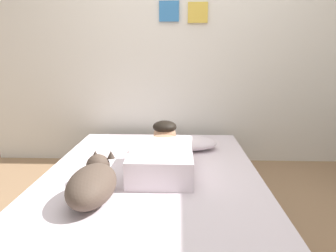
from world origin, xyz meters
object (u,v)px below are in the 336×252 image
object	(u,v)px
person_lying	(162,153)
pillow	(187,143)
bed	(153,190)
cell_phone	(133,168)
coffee_cup	(189,145)
dog	(93,182)

from	to	relation	value
person_lying	pillow	bearing A→B (deg)	67.10
bed	cell_phone	bearing A→B (deg)	176.72
person_lying	cell_phone	world-z (taller)	person_lying
coffee_cup	cell_phone	xyz separation A→B (m)	(-0.42, -0.51, -0.03)
bed	person_lying	size ratio (longest dim) A/B	2.28
pillow	coffee_cup	xyz separation A→B (m)	(0.02, 0.01, -0.02)
dog	bed	bearing A→B (deg)	59.36
person_lying	coffee_cup	distance (m)	0.51
bed	person_lying	distance (m)	0.28
pillow	dog	xyz separation A→B (m)	(-0.55, -1.01, 0.05)
person_lying	cell_phone	xyz separation A→B (m)	(-0.21, -0.05, -0.10)
coffee_cup	bed	bearing A→B (deg)	-118.17
cell_phone	pillow	bearing A→B (deg)	51.31
cell_phone	person_lying	bearing A→B (deg)	13.74
bed	pillow	xyz separation A→B (m)	(0.26, 0.51, 0.22)
bed	cell_phone	distance (m)	0.22
bed	pillow	distance (m)	0.61
bed	coffee_cup	size ratio (longest dim) A/B	16.78
bed	person_lying	xyz separation A→B (m)	(0.07, 0.06, 0.27)
dog	coffee_cup	world-z (taller)	dog
pillow	cell_phone	bearing A→B (deg)	-128.69
pillow	cell_phone	size ratio (longest dim) A/B	3.71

